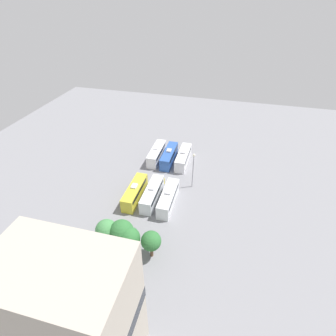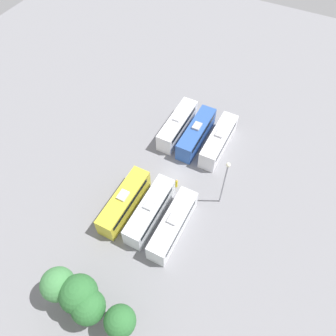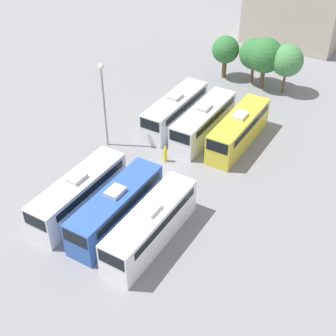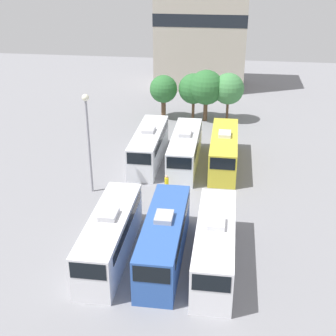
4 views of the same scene
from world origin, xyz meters
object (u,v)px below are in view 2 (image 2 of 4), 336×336
object	(u,v)px
bus_5	(124,202)
tree_2	(79,294)
bus_1	(196,133)
light_pole	(225,178)
tree_1	(88,307)
bus_0	(219,140)
worker_person	(176,183)
tree_3	(58,284)
bus_2	(177,125)
tree_0	(120,321)
bus_3	(173,225)
bus_4	(150,211)

from	to	relation	value
bus_5	tree_2	size ratio (longest dim) A/B	1.59
bus_1	bus_5	world-z (taller)	same
light_pole	tree_2	bearing A→B (deg)	66.74
tree_1	bus_0	bearing A→B (deg)	-95.89
worker_person	tree_1	distance (m)	20.77
bus_1	tree_3	xyz separation A→B (m)	(3.66, 29.78, 2.40)
bus_0	tree_1	size ratio (longest dim) A/B	1.76
bus_0	worker_person	world-z (taller)	bus_0
bus_2	tree_2	distance (m)	30.09
tree_2	tree_0	bearing A→B (deg)	177.60
tree_2	bus_0	bearing A→B (deg)	-99.04
bus_1	bus_3	bearing A→B (deg)	103.67
worker_person	tree_3	bearing A→B (deg)	76.42
bus_3	light_pole	world-z (taller)	light_pole
bus_0	bus_5	xyz separation A→B (m)	(7.46, 16.46, 0.00)
bus_0	tree_2	xyz separation A→B (m)	(4.74, 29.78, 2.51)
tree_1	light_pole	bearing A→B (deg)	-108.86
light_pole	bus_4	bearing A→B (deg)	41.56
bus_1	worker_person	xyz separation A→B (m)	(-1.20, 9.65, -0.96)
bus_5	tree_3	distance (m)	13.72
bus_4	bus_5	world-z (taller)	same
bus_0	light_pole	distance (m)	10.97
worker_person	tree_2	xyz separation A→B (m)	(2.12, 19.93, 3.47)
light_pole	tree_0	bearing A→B (deg)	80.59
bus_1	tree_2	world-z (taller)	tree_2
tree_3	bus_3	bearing A→B (deg)	-119.58
bus_5	tree_1	xyz separation A→B (m)	(-4.32, 13.91, 2.13)
bus_4	worker_person	distance (m)	6.37
bus_1	bus_2	bearing A→B (deg)	-4.67
bus_0	tree_0	bearing A→B (deg)	91.22
bus_0	tree_1	bearing A→B (deg)	84.11
bus_1	bus_5	size ratio (longest dim) A/B	1.00
tree_0	bus_0	bearing A→B (deg)	-88.78
tree_0	tree_2	distance (m)	5.41
light_pole	tree_2	xyz separation A→B (m)	(8.82, 20.51, -1.73)
worker_person	tree_2	bearing A→B (deg)	83.93
worker_person	tree_0	xyz separation A→B (m)	(-3.26, 20.16, 2.97)
bus_4	bus_2	bearing A→B (deg)	-76.88
light_pole	bus_1	bearing A→B (deg)	-48.96
bus_2	tree_1	xyz separation A→B (m)	(-4.23, 30.47, 2.13)
bus_3	tree_1	distance (m)	14.39
bus_3	tree_1	xyz separation A→B (m)	(3.29, 13.85, 2.13)
bus_5	light_pole	distance (m)	14.24
bus_5	bus_2	bearing A→B (deg)	-90.32
bus_0	bus_1	bearing A→B (deg)	2.91
tree_2	tree_3	size ratio (longest dim) A/B	1.06
bus_5	worker_person	distance (m)	8.26
bus_4	tree_0	xyz separation A→B (m)	(-4.24, 13.93, 2.01)
bus_3	bus_2	bearing A→B (deg)	-65.66
bus_0	bus_3	distance (m)	16.52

